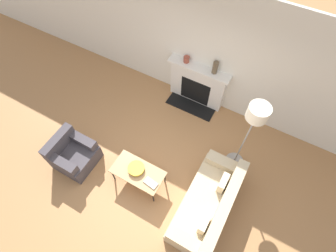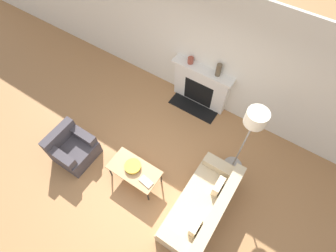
% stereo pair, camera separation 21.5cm
% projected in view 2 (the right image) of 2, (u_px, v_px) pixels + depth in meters
% --- Properties ---
extents(ground_plane, '(18.00, 18.00, 0.00)m').
position_uv_depth(ground_plane, '(151.00, 181.00, 5.45)').
color(ground_plane, '#A87547').
extents(wall_back, '(18.00, 0.06, 2.90)m').
position_uv_depth(wall_back, '(218.00, 57.00, 5.37)').
color(wall_back, silver).
rests_on(wall_back, ground_plane).
extents(fireplace, '(1.45, 0.59, 1.10)m').
position_uv_depth(fireplace, '(200.00, 86.00, 6.13)').
color(fireplace, silver).
rests_on(fireplace, ground_plane).
extents(couch, '(0.81, 1.84, 0.76)m').
position_uv_depth(couch, '(203.00, 207.00, 4.86)').
color(couch, tan).
rests_on(couch, ground_plane).
extents(armchair_near, '(0.79, 0.78, 0.74)m').
position_uv_depth(armchair_near, '(72.00, 148.00, 5.53)').
color(armchair_near, '#423D42').
rests_on(armchair_near, ground_plane).
extents(coffee_table, '(1.03, 0.54, 0.46)m').
position_uv_depth(coffee_table, '(134.00, 170.00, 5.13)').
color(coffee_table, tan).
rests_on(coffee_table, ground_plane).
extents(bowl, '(0.32, 0.32, 0.08)m').
position_uv_depth(bowl, '(133.00, 166.00, 5.08)').
color(bowl, gold).
rests_on(bowl, coffee_table).
extents(book, '(0.28, 0.18, 0.02)m').
position_uv_depth(book, '(146.00, 182.00, 4.95)').
color(book, '#B2A893').
rests_on(book, coffee_table).
extents(floor_lamp, '(0.39, 0.39, 1.95)m').
position_uv_depth(floor_lamp, '(252.00, 126.00, 4.30)').
color(floor_lamp, gray).
rests_on(floor_lamp, ground_plane).
extents(mantel_vase_left, '(0.13, 0.13, 0.14)m').
position_uv_depth(mantel_vase_left, '(191.00, 60.00, 5.70)').
color(mantel_vase_left, brown).
rests_on(mantel_vase_left, fireplace).
extents(mantel_vase_center_left, '(0.12, 0.12, 0.30)m').
position_uv_depth(mantel_vase_center_left, '(219.00, 70.00, 5.44)').
color(mantel_vase_center_left, brown).
rests_on(mantel_vase_center_left, fireplace).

